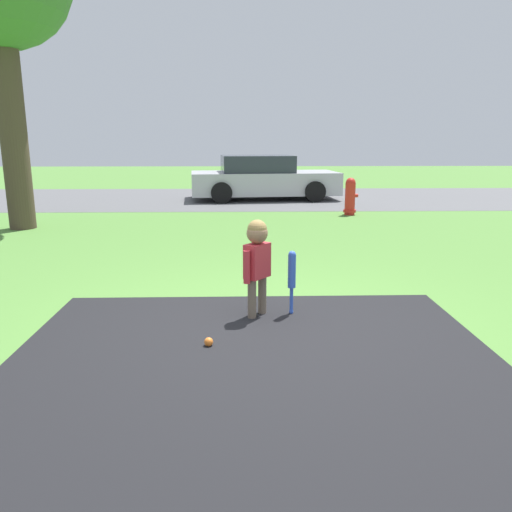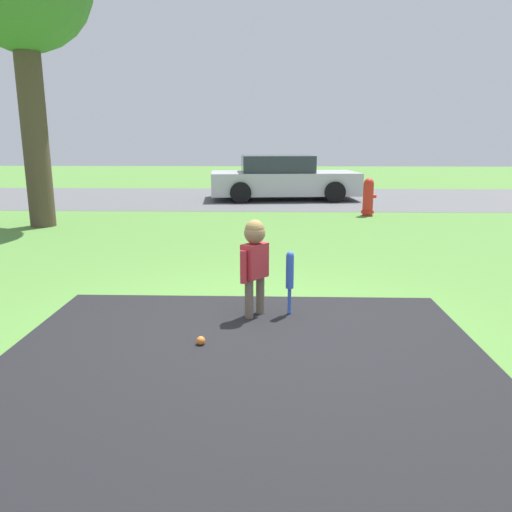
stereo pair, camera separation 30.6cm
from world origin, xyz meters
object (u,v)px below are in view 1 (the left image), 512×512
Objects in this scene: sports_ball at (209,342)px; parked_car at (262,179)px; child at (257,254)px; baseball_bat at (292,273)px; fire_hydrant at (350,197)px.

sports_ball is 0.02× the size of parked_car.
parked_car is at bearing 36.00° from child.
baseball_bat is at bearing -43.68° from child.
parked_car is at bearing 85.26° from sports_ball.
baseball_bat is 7.07m from fire_hydrant.
child reaches higher than fire_hydrant.
child is 7.22m from fire_hydrant.
parked_car reaches higher than fire_hydrant.
child is at bearing -109.15° from fire_hydrant.
baseball_bat is at bearing -96.23° from parked_car.
fire_hydrant is (2.03, 6.77, 0.00)m from baseball_bat.
baseball_bat is 8.49× the size of sports_ball.
child is 0.22× the size of parked_car.
baseball_bat is 10.07m from parked_car.
baseball_bat reaches higher than sports_ball.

